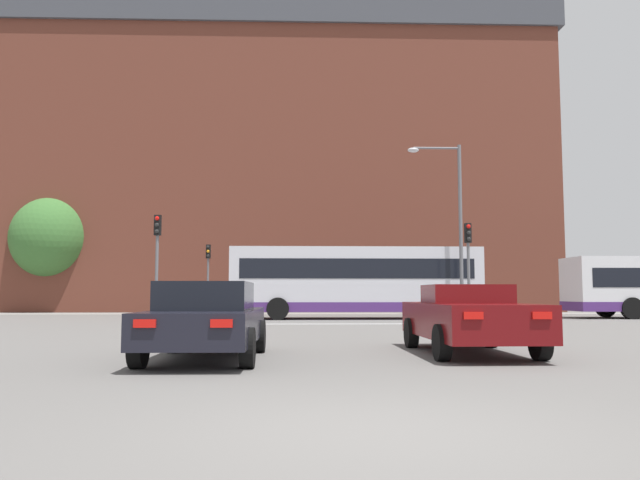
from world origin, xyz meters
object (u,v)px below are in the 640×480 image
at_px(car_roadster_right, 468,318).
at_px(pedestrian_walking_east, 261,298).
at_px(traffic_light_far_right, 416,271).
at_px(traffic_light_far_left, 208,267).
at_px(traffic_light_near_left, 157,250).
at_px(street_lamp_junction, 452,213).
at_px(bus_crossing_lead, 355,281).
at_px(pedestrian_waiting, 198,297).
at_px(traffic_light_near_right, 468,255).
at_px(pedestrian_walking_west, 258,297).
at_px(car_saloon_left, 206,319).

height_order(car_roadster_right, pedestrian_walking_east, pedestrian_walking_east).
bearing_deg(traffic_light_far_right, traffic_light_far_left, 179.16).
distance_m(traffic_light_near_left, street_lamp_junction, 12.80).
relative_size(bus_crossing_lead, pedestrian_waiting, 6.82).
bearing_deg(bus_crossing_lead, traffic_light_near_right, 46.78).
bearing_deg(traffic_light_far_left, pedestrian_walking_east, 22.13).
relative_size(car_roadster_right, traffic_light_far_left, 1.11).
bearing_deg(pedestrian_waiting, traffic_light_far_right, -178.26).
height_order(traffic_light_far_right, pedestrian_waiting, traffic_light_far_right).
distance_m(traffic_light_far_right, street_lamp_junction, 9.03).
bearing_deg(traffic_light_near_left, street_lamp_junction, 12.86).
bearing_deg(pedestrian_waiting, traffic_light_far_left, 148.13).
relative_size(car_roadster_right, traffic_light_near_left, 1.05).
relative_size(bus_crossing_lead, street_lamp_junction, 1.47).
height_order(traffic_light_near_left, pedestrian_walking_west, traffic_light_near_left).
height_order(traffic_light_far_right, street_lamp_junction, street_lamp_junction).
xyz_separation_m(street_lamp_junction, pedestrian_waiting, (-12.67, 9.37, -3.78)).
bearing_deg(car_roadster_right, pedestrian_walking_west, 102.65).
distance_m(traffic_light_near_right, street_lamp_junction, 3.01).
bearing_deg(car_saloon_left, traffic_light_far_right, 71.55).
bearing_deg(traffic_light_far_left, pedestrian_walking_west, -8.55).
bearing_deg(car_saloon_left, bus_crossing_lead, 76.96).
height_order(car_saloon_left, car_roadster_right, car_saloon_left).
xyz_separation_m(car_saloon_left, traffic_light_far_right, (8.48, 24.80, 1.80)).
relative_size(car_roadster_right, bus_crossing_lead, 0.39).
bearing_deg(traffic_light_near_left, pedestrian_walking_west, 74.18).
height_order(traffic_light_near_left, pedestrian_waiting, traffic_light_near_left).
bearing_deg(street_lamp_junction, bus_crossing_lead, 156.51).
bearing_deg(street_lamp_junction, pedestrian_waiting, 143.50).
height_order(traffic_light_far_right, pedestrian_walking_west, traffic_light_far_right).
bearing_deg(pedestrian_waiting, car_saloon_left, 104.03).
relative_size(car_roadster_right, traffic_light_near_right, 1.10).
bearing_deg(pedestrian_walking_west, traffic_light_far_left, -117.62).
bearing_deg(traffic_light_near_right, pedestrian_waiting, 137.81).
bearing_deg(car_roadster_right, pedestrian_walking_east, 101.55).
relative_size(bus_crossing_lead, traffic_light_far_left, 2.87).
bearing_deg(traffic_light_near_right, pedestrian_walking_east, 126.50).
distance_m(bus_crossing_lead, traffic_light_far_left, 10.66).
xyz_separation_m(bus_crossing_lead, traffic_light_far_left, (-7.89, 7.11, 0.93)).
bearing_deg(traffic_light_far_right, pedestrian_walking_west, -178.38).
bearing_deg(car_saloon_left, pedestrian_walking_east, 91.72).
bearing_deg(car_roadster_right, car_saloon_left, -169.75).
bearing_deg(traffic_light_near_right, pedestrian_walking_west, 130.88).
xyz_separation_m(car_roadster_right, pedestrian_waiting, (-9.21, 24.45, 0.30)).
height_order(bus_crossing_lead, pedestrian_walking_east, bus_crossing_lead).
bearing_deg(car_roadster_right, traffic_light_near_right, 73.60).
bearing_deg(bus_crossing_lead, traffic_light_near_left, -60.50).
height_order(pedestrian_waiting, pedestrian_walking_east, pedestrian_waiting).
distance_m(bus_crossing_lead, traffic_light_far_right, 8.14).
distance_m(car_roadster_right, traffic_light_near_left, 15.29).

